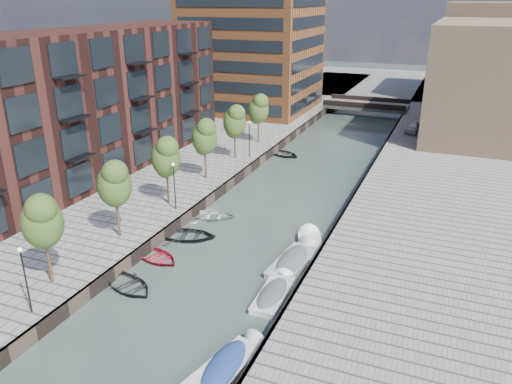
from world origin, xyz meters
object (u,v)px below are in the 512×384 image
Objects in this scene: bridge at (366,105)px; motorboat_3 at (230,364)px; sloop_1 at (187,238)px; motorboat_1 at (274,292)px; tree_4 at (204,136)px; sloop_0 at (129,288)px; sloop_2 at (157,259)px; sloop_3 at (211,218)px; tree_6 at (258,108)px; sloop_4 at (283,155)px; tree_1 at (42,220)px; tree_2 at (114,182)px; motorboat_2 at (310,245)px; car at (413,127)px; tree_5 at (234,120)px; motorboat_4 at (295,260)px; tree_3 at (166,156)px.

motorboat_3 is (4.76, -62.81, -1.19)m from bridge.
sloop_1 is 10.44m from motorboat_1.
sloop_0 is (3.95, -18.54, -5.31)m from tree_4.
sloop_3 reaches higher than sloop_2.
tree_6 is 1.41× the size of sloop_3.
sloop_1 is at bearing -159.45° from sloop_4.
tree_1 is 7.00m from tree_2.
sloop_3 is 0.79× the size of motorboat_2.
tree_6 reaches higher than car.
sloop_4 is 37.17m from motorboat_3.
motorboat_2 is (0.18, 7.37, -0.09)m from motorboat_1.
sloop_4 is 1.04× the size of car.
sloop_4 is at bearing 59.46° from tree_5.
tree_1 reaches higher than motorboat_4.
tree_1 is at bearing 149.60° from sloop_3.
tree_6 is 1.28× the size of sloop_1.
car is (17.16, 19.41, -3.60)m from tree_5.
sloop_2 is 0.75× the size of motorboat_2.
motorboat_1 is (4.56, -55.69, -1.20)m from bridge.
sloop_1 is at bearing -165.66° from motorboat_2.
bridge is at bearing 95.61° from motorboat_2.
motorboat_4 is (12.97, 2.83, -5.08)m from tree_2.
sloop_4 is (3.59, 13.08, -5.31)m from tree_4.
motorboat_4 is 1.39× the size of car.
tree_3 is at bearing -90.00° from tree_5.
tree_6 reaches higher than sloop_0.
motorboat_4 is (12.97, -4.17, -5.08)m from tree_3.
bridge is 2.18× the size of tree_3.
tree_5 is 1.12× the size of motorboat_3.
sloop_0 is (3.95, 2.46, -5.31)m from tree_1.
sloop_3 is at bearing 135.10° from motorboat_1.
sloop_1 is 9.67m from motorboat_2.
tree_1 reaches higher than bridge.
car is (13.58, 13.33, 1.71)m from sloop_4.
tree_6 is 1.43× the size of car.
car is (3.91, 49.22, 1.50)m from motorboat_3.
sloop_0 is at bearing -162.61° from motorboat_1.
motorboat_2 is at bearing 90.04° from motorboat_3.
sloop_3 is 1.02× the size of car.
bridge is at bearing 9.49° from sloop_4.
motorboat_3 is (13.26, -8.81, -5.10)m from tree_2.
sloop_2 is (3.49, -0.53, -5.31)m from tree_2.
sloop_3 is 0.89× the size of motorboat_1.
sloop_3 is at bearing 62.68° from tree_2.
tree_3 is at bearing 43.12° from sloop_2.
tree_1 is 34.67m from sloop_4.
tree_5 is at bearing 27.44° from sloop_2.
tree_5 is 1.48× the size of sloop_2.
motorboat_3 is at bearing -59.84° from tree_4.
sloop_2 is at bearing 27.99° from sloop_0.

